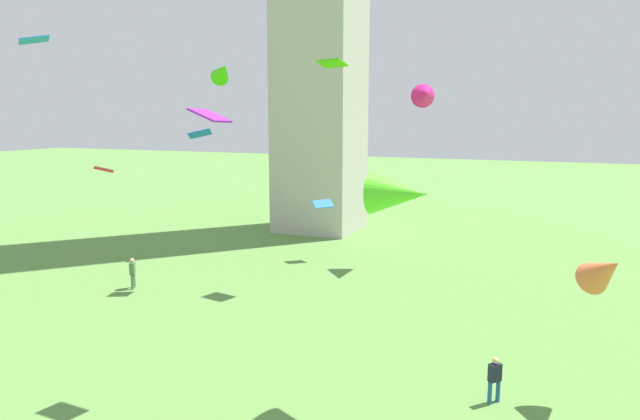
{
  "coord_description": "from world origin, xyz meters",
  "views": [
    {
      "loc": [
        10.91,
        -3.71,
        9.32
      ],
      "look_at": [
        1.17,
        19.95,
        5.07
      ],
      "focal_mm": 32.43,
      "sensor_mm": 36.0,
      "label": 1
    }
  ],
  "objects_px": {
    "kite_flying_0": "(332,63)",
    "kite_flying_1": "(604,271)",
    "kite_flying_8": "(200,134)",
    "kite_flying_6": "(222,72)",
    "kite_flying_5": "(104,169)",
    "kite_flying_9": "(210,115)",
    "person_1": "(495,377)",
    "kite_flying_3": "(34,40)",
    "kite_flying_4": "(425,94)",
    "kite_flying_7": "(323,204)",
    "person_0": "(133,271)",
    "kite_flying_2": "(399,194)"
  },
  "relations": [
    {
      "from": "kite_flying_4",
      "to": "kite_flying_7",
      "type": "relative_size",
      "value": 1.72
    },
    {
      "from": "kite_flying_6",
      "to": "kite_flying_1",
      "type": "bearing_deg",
      "value": -79.53
    },
    {
      "from": "kite_flying_8",
      "to": "kite_flying_1",
      "type": "bearing_deg",
      "value": -47.52
    },
    {
      "from": "kite_flying_1",
      "to": "kite_flying_6",
      "type": "relative_size",
      "value": 0.92
    },
    {
      "from": "kite_flying_0",
      "to": "kite_flying_1",
      "type": "relative_size",
      "value": 0.74
    },
    {
      "from": "kite_flying_2",
      "to": "kite_flying_9",
      "type": "xyz_separation_m",
      "value": [
        -6.12,
        -1.08,
        2.41
      ]
    },
    {
      "from": "kite_flying_0",
      "to": "kite_flying_4",
      "type": "xyz_separation_m",
      "value": [
        3.74,
        5.88,
        -1.48
      ]
    },
    {
      "from": "kite_flying_6",
      "to": "kite_flying_4",
      "type": "bearing_deg",
      "value": -41.09
    },
    {
      "from": "kite_flying_5",
      "to": "kite_flying_9",
      "type": "distance_m",
      "value": 20.55
    },
    {
      "from": "kite_flying_7",
      "to": "kite_flying_9",
      "type": "distance_m",
      "value": 18.79
    },
    {
      "from": "kite_flying_4",
      "to": "person_0",
      "type": "bearing_deg",
      "value": -160.01
    },
    {
      "from": "kite_flying_2",
      "to": "kite_flying_5",
      "type": "relative_size",
      "value": 0.96
    },
    {
      "from": "person_1",
      "to": "kite_flying_0",
      "type": "bearing_deg",
      "value": -95.19
    },
    {
      "from": "person_0",
      "to": "kite_flying_3",
      "type": "height_order",
      "value": "kite_flying_3"
    },
    {
      "from": "kite_flying_0",
      "to": "person_1",
      "type": "bearing_deg",
      "value": 142.86
    },
    {
      "from": "kite_flying_3",
      "to": "kite_flying_6",
      "type": "relative_size",
      "value": 0.68
    },
    {
      "from": "kite_flying_0",
      "to": "person_0",
      "type": "bearing_deg",
      "value": 39.5
    },
    {
      "from": "kite_flying_4",
      "to": "kite_flying_8",
      "type": "xyz_separation_m",
      "value": [
        -10.11,
        -8.94,
        -2.22
      ]
    },
    {
      "from": "kite_flying_0",
      "to": "kite_flying_6",
      "type": "xyz_separation_m",
      "value": [
        -9.52,
        4.45,
        0.12
      ]
    },
    {
      "from": "person_1",
      "to": "kite_flying_6",
      "type": "bearing_deg",
      "value": -85.81
    },
    {
      "from": "kite_flying_3",
      "to": "kite_flying_4",
      "type": "xyz_separation_m",
      "value": [
        15.39,
        14.47,
        -2.24
      ]
    },
    {
      "from": "person_0",
      "to": "kite_flying_0",
      "type": "bearing_deg",
      "value": -87.65
    },
    {
      "from": "kite_flying_4",
      "to": "kite_flying_6",
      "type": "xyz_separation_m",
      "value": [
        -13.26,
        -1.43,
        1.59
      ]
    },
    {
      "from": "kite_flying_1",
      "to": "kite_flying_6",
      "type": "height_order",
      "value": "kite_flying_6"
    },
    {
      "from": "person_1",
      "to": "kite_flying_7",
      "type": "distance_m",
      "value": 20.01
    },
    {
      "from": "person_0",
      "to": "kite_flying_9",
      "type": "xyz_separation_m",
      "value": [
        10.23,
        -7.74,
        8.34
      ]
    },
    {
      "from": "kite_flying_3",
      "to": "kite_flying_7",
      "type": "relative_size",
      "value": 1.09
    },
    {
      "from": "kite_flying_0",
      "to": "kite_flying_6",
      "type": "relative_size",
      "value": 0.69
    },
    {
      "from": "kite_flying_9",
      "to": "person_0",
      "type": "bearing_deg",
      "value": -25.47
    },
    {
      "from": "person_0",
      "to": "person_1",
      "type": "height_order",
      "value": "person_0"
    },
    {
      "from": "kite_flying_6",
      "to": "kite_flying_0",
      "type": "bearing_deg",
      "value": -72.28
    },
    {
      "from": "kite_flying_6",
      "to": "kite_flying_7",
      "type": "bearing_deg",
      "value": -45.68
    },
    {
      "from": "kite_flying_9",
      "to": "kite_flying_4",
      "type": "bearing_deg",
      "value": -87.36
    },
    {
      "from": "kite_flying_0",
      "to": "kite_flying_7",
      "type": "relative_size",
      "value": 1.1
    },
    {
      "from": "kite_flying_0",
      "to": "kite_flying_9",
      "type": "relative_size",
      "value": 1.18
    },
    {
      "from": "kite_flying_2",
      "to": "kite_flying_3",
      "type": "bearing_deg",
      "value": 82.49
    },
    {
      "from": "kite_flying_2",
      "to": "kite_flying_8",
      "type": "relative_size",
      "value": 1.44
    },
    {
      "from": "kite_flying_0",
      "to": "kite_flying_2",
      "type": "bearing_deg",
      "value": 130.4
    },
    {
      "from": "person_1",
      "to": "kite_flying_1",
      "type": "height_order",
      "value": "kite_flying_1"
    },
    {
      "from": "kite_flying_6",
      "to": "kite_flying_8",
      "type": "distance_m",
      "value": 8.99
    },
    {
      "from": "kite_flying_1",
      "to": "kite_flying_5",
      "type": "height_order",
      "value": "kite_flying_5"
    },
    {
      "from": "kite_flying_5",
      "to": "kite_flying_7",
      "type": "relative_size",
      "value": 1.4
    },
    {
      "from": "kite_flying_1",
      "to": "kite_flying_7",
      "type": "xyz_separation_m",
      "value": [
        -15.35,
        14.4,
        -0.84
      ]
    },
    {
      "from": "kite_flying_3",
      "to": "kite_flying_4",
      "type": "relative_size",
      "value": 0.63
    },
    {
      "from": "kite_flying_2",
      "to": "kite_flying_9",
      "type": "bearing_deg",
      "value": 102.7
    },
    {
      "from": "kite_flying_5",
      "to": "kite_flying_9",
      "type": "relative_size",
      "value": 1.51
    },
    {
      "from": "kite_flying_8",
      "to": "kite_flying_6",
      "type": "bearing_deg",
      "value": 84.31
    },
    {
      "from": "person_0",
      "to": "kite_flying_5",
      "type": "xyz_separation_m",
      "value": [
        -5.84,
        4.6,
        4.91
      ]
    },
    {
      "from": "person_0",
      "to": "kite_flying_6",
      "type": "relative_size",
      "value": 0.71
    },
    {
      "from": "kite_flying_2",
      "to": "kite_flying_4",
      "type": "xyz_separation_m",
      "value": [
        -3.12,
        17.8,
        3.64
      ]
    }
  ]
}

